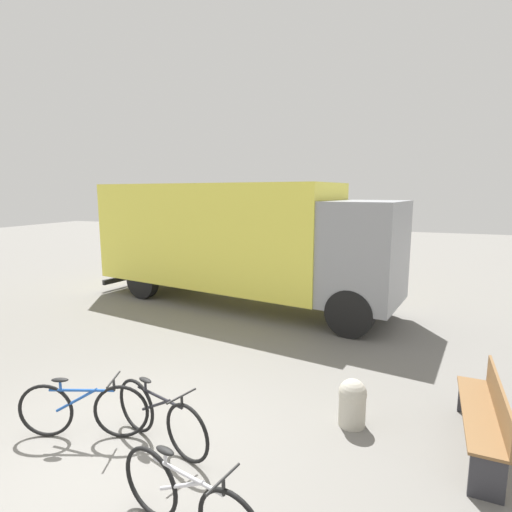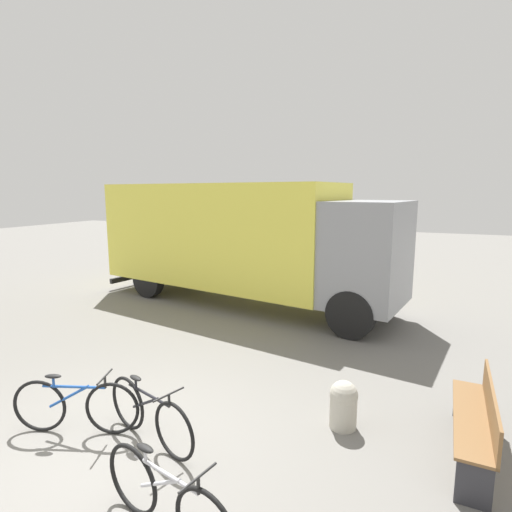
{
  "view_description": "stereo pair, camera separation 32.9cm",
  "coord_description": "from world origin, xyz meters",
  "px_view_note": "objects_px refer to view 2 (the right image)",
  "views": [
    {
      "loc": [
        3.12,
        -3.51,
        3.15
      ],
      "look_at": [
        0.23,
        4.26,
        1.8
      ],
      "focal_mm": 28.0,
      "sensor_mm": 36.0,
      "label": 1
    },
    {
      "loc": [
        3.42,
        -3.38,
        3.15
      ],
      "look_at": [
        0.23,
        4.26,
        1.8
      ],
      "focal_mm": 28.0,
      "sensor_mm": 36.0,
      "label": 2
    }
  ],
  "objects_px": {
    "park_bench": "(479,417)",
    "bicycle_far": "(166,499)",
    "bicycle_middle": "(149,414)",
    "bollard_near_bench": "(344,403)",
    "bicycle_near": "(75,406)",
    "delivery_truck": "(239,237)"
  },
  "relations": [
    {
      "from": "delivery_truck",
      "to": "bollard_near_bench",
      "type": "bearing_deg",
      "value": -41.91
    },
    {
      "from": "delivery_truck",
      "to": "bollard_near_bench",
      "type": "xyz_separation_m",
      "value": [
        3.89,
        -5.02,
        -1.54
      ]
    },
    {
      "from": "bollard_near_bench",
      "to": "delivery_truck",
      "type": "bearing_deg",
      "value": 127.79
    },
    {
      "from": "delivery_truck",
      "to": "park_bench",
      "type": "distance_m",
      "value": 7.56
    },
    {
      "from": "park_bench",
      "to": "bicycle_far",
      "type": "bearing_deg",
      "value": 133.7
    },
    {
      "from": "park_bench",
      "to": "bicycle_far",
      "type": "distance_m",
      "value": 3.64
    },
    {
      "from": "bicycle_near",
      "to": "bicycle_far",
      "type": "distance_m",
      "value": 2.23
    },
    {
      "from": "park_bench",
      "to": "bicycle_middle",
      "type": "height_order",
      "value": "park_bench"
    },
    {
      "from": "bicycle_near",
      "to": "bicycle_middle",
      "type": "bearing_deg",
      "value": -7.96
    },
    {
      "from": "bicycle_middle",
      "to": "bollard_near_bench",
      "type": "bearing_deg",
      "value": 47.84
    },
    {
      "from": "delivery_truck",
      "to": "bollard_near_bench",
      "type": "distance_m",
      "value": 6.54
    },
    {
      "from": "bicycle_middle",
      "to": "bollard_near_bench",
      "type": "height_order",
      "value": "bicycle_middle"
    },
    {
      "from": "bicycle_near",
      "to": "park_bench",
      "type": "bearing_deg",
      "value": -2.25
    },
    {
      "from": "bicycle_far",
      "to": "bollard_near_bench",
      "type": "distance_m",
      "value": 2.64
    },
    {
      "from": "delivery_truck",
      "to": "bicycle_far",
      "type": "xyz_separation_m",
      "value": [
        2.72,
        -7.39,
        -1.5
      ]
    },
    {
      "from": "delivery_truck",
      "to": "bicycle_near",
      "type": "relative_size",
      "value": 5.59
    },
    {
      "from": "delivery_truck",
      "to": "bicycle_far",
      "type": "distance_m",
      "value": 8.01
    },
    {
      "from": "park_bench",
      "to": "bicycle_near",
      "type": "relative_size",
      "value": 1.17
    },
    {
      "from": "bicycle_middle",
      "to": "bicycle_far",
      "type": "bearing_deg",
      "value": -29.22
    },
    {
      "from": "bollard_near_bench",
      "to": "bicycle_middle",
      "type": "bearing_deg",
      "value": -149.79
    },
    {
      "from": "park_bench",
      "to": "bicycle_middle",
      "type": "relative_size",
      "value": 1.16
    },
    {
      "from": "park_bench",
      "to": "bicycle_far",
      "type": "xyz_separation_m",
      "value": [
        -2.76,
        -2.36,
        -0.13
      ]
    }
  ]
}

